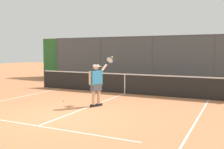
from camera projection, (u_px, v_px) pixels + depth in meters
ground_plane at (65, 116)px, 8.18m from camera, size 60.00×60.00×0.00m
court_line_markings at (33, 128)px, 6.92m from camera, size 7.69×11.11×0.01m
fence_backdrop at (155, 60)px, 16.90m from camera, size 17.68×1.37×2.99m
tennis_net at (125, 83)px, 12.51m from camera, size 9.88×0.09×1.07m
tennis_player at (96, 82)px, 9.54m from camera, size 0.50×1.32×1.84m
tennis_ball_mid_court at (64, 101)px, 10.55m from camera, size 0.07×0.07×0.07m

